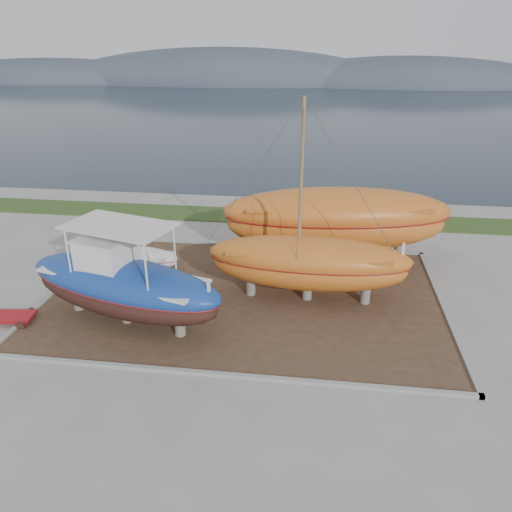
% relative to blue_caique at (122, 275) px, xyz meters
% --- Properties ---
extents(ground, '(140.00, 140.00, 0.00)m').
position_rel_blue_caique_xyz_m(ground, '(4.63, -1.05, -2.27)').
color(ground, gray).
rests_on(ground, ground).
extents(dirt_patch, '(18.00, 12.00, 0.06)m').
position_rel_blue_caique_xyz_m(dirt_patch, '(4.63, 2.95, -2.24)').
color(dirt_patch, '#422D1E').
rests_on(dirt_patch, ground).
extents(curb_frame, '(18.60, 12.60, 0.15)m').
position_rel_blue_caique_xyz_m(curb_frame, '(4.63, 2.95, -2.20)').
color(curb_frame, gray).
rests_on(curb_frame, ground).
extents(grass_strip, '(44.00, 3.00, 0.08)m').
position_rel_blue_caique_xyz_m(grass_strip, '(4.63, 14.45, -2.23)').
color(grass_strip, '#284219').
rests_on(grass_strip, ground).
extents(sea, '(260.00, 100.00, 0.04)m').
position_rel_blue_caique_xyz_m(sea, '(4.63, 68.95, -2.27)').
color(sea, '#182430').
rests_on(sea, ground).
extents(mountain_ridge, '(200.00, 36.00, 20.00)m').
position_rel_blue_caique_xyz_m(mountain_ridge, '(4.63, 123.95, -2.27)').
color(mountain_ridge, '#333D49').
rests_on(mountain_ridge, ground).
extents(blue_caique, '(9.64, 5.33, 4.42)m').
position_rel_blue_caique_xyz_m(blue_caique, '(0.00, 0.00, 0.00)').
color(blue_caique, navy).
rests_on(blue_caique, dirt_patch).
extents(white_dinghy, '(4.07, 2.16, 1.16)m').
position_rel_blue_caique_xyz_m(white_dinghy, '(-0.99, 5.11, -1.63)').
color(white_dinghy, white).
rests_on(white_dinghy, dirt_patch).
extents(orange_sailboat, '(9.27, 2.93, 9.06)m').
position_rel_blue_caique_xyz_m(orange_sailboat, '(7.57, 3.07, 2.32)').
color(orange_sailboat, '#BB5F1C').
rests_on(orange_sailboat, dirt_patch).
extents(orange_bare_hull, '(12.41, 5.18, 3.95)m').
position_rel_blue_caique_xyz_m(orange_bare_hull, '(8.84, 7.62, -0.24)').
color(orange_bare_hull, '#BB5F1C').
rests_on(orange_bare_hull, dirt_patch).
extents(red_trailer, '(2.60, 1.51, 0.35)m').
position_rel_blue_caique_xyz_m(red_trailer, '(-4.83, -0.66, -2.10)').
color(red_trailer, '#A81319').
rests_on(red_trailer, ground).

